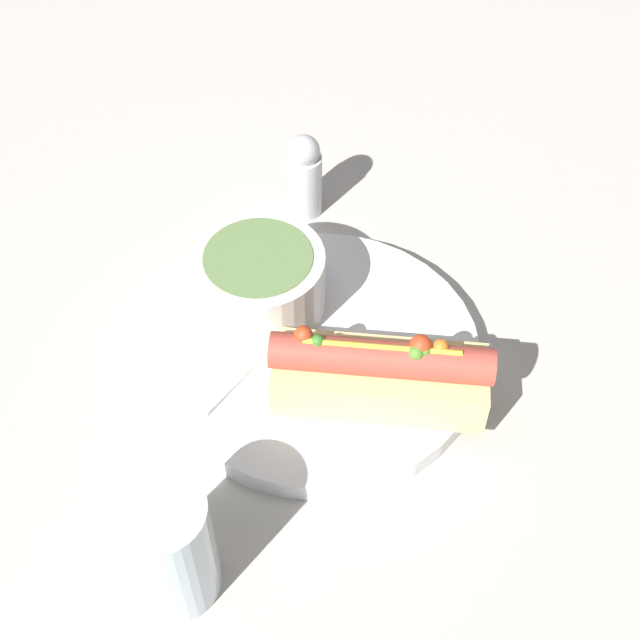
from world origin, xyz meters
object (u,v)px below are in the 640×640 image
at_px(soup_bowl, 260,279).
at_px(spoon, 292,318).
at_px(drinking_glass, 169,548).
at_px(hot_dog, 380,373).
at_px(salt_shaker, 304,175).

xyz_separation_m(soup_bowl, spoon, (0.02, -0.03, -0.03)).
bearing_deg(drinking_glass, hot_dog, 23.36).
bearing_deg(drinking_glass, soup_bowl, 56.69).
bearing_deg(drinking_glass, salt_shaker, 55.74).
relative_size(soup_bowl, drinking_glass, 1.04).
xyz_separation_m(soup_bowl, drinking_glass, (-0.13, -0.20, 0.00)).
height_order(hot_dog, drinking_glass, drinking_glass).
xyz_separation_m(spoon, drinking_glass, (-0.15, -0.18, 0.03)).
bearing_deg(hot_dog, soup_bowl, 141.52).
xyz_separation_m(drinking_glass, salt_shaker, (0.22, 0.32, -0.01)).
relative_size(soup_bowl, salt_shaker, 1.24).
relative_size(hot_dog, soup_bowl, 1.58).
bearing_deg(salt_shaker, soup_bowl, -125.88).
xyz_separation_m(spoon, salt_shaker, (0.07, 0.14, 0.02)).
bearing_deg(soup_bowl, drinking_glass, -123.31).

